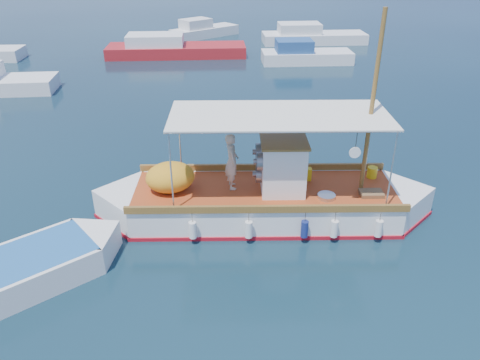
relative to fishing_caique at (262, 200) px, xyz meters
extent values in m
plane|color=black|center=(-0.33, -0.26, -0.58)|extent=(160.00, 160.00, 0.00)
cube|color=white|center=(0.06, -0.02, -0.20)|extent=(8.52, 4.74, 1.19)
cube|color=white|center=(-3.84, 1.05, -0.20)|extent=(2.61, 2.61, 1.19)
cube|color=white|center=(3.97, -1.09, -0.20)|extent=(2.61, 2.61, 1.19)
cube|color=#A40F1B|center=(0.06, -0.02, -0.56)|extent=(8.65, 4.85, 0.19)
cube|color=#A13D19|center=(0.06, -0.02, 0.37)|extent=(8.46, 4.53, 0.06)
cube|color=brown|center=(0.42, 1.30, 0.50)|extent=(7.94, 2.27, 0.22)
cube|color=brown|center=(-0.30, -1.33, 0.50)|extent=(7.94, 2.27, 0.22)
cube|color=white|center=(0.58, -0.16, 1.20)|extent=(1.62, 1.70, 1.62)
cube|color=brown|center=(0.58, -0.16, 2.05)|extent=(1.75, 1.83, 0.06)
cylinder|color=slate|center=(-0.19, -0.31, 1.53)|extent=(0.37, 0.58, 0.54)
cylinder|color=slate|center=(0.00, 0.36, 1.53)|extent=(0.37, 0.58, 0.54)
cylinder|color=slate|center=(-0.10, 0.03, 0.93)|extent=(0.37, 0.58, 0.54)
cylinder|color=brown|center=(2.98, -0.81, 3.09)|extent=(0.16, 0.16, 5.40)
cylinder|color=brown|center=(2.14, -0.59, 2.66)|extent=(1.90, 0.60, 0.09)
cylinder|color=silver|center=(-2.23, 1.84, 1.61)|extent=(0.06, 0.06, 2.43)
cylinder|color=silver|center=(-2.86, -0.45, 1.61)|extent=(0.06, 0.06, 2.43)
cylinder|color=silver|center=(3.71, 0.22, 1.61)|extent=(0.06, 0.06, 2.43)
cylinder|color=silver|center=(3.08, -2.07, 1.61)|extent=(0.06, 0.06, 2.43)
cube|color=silver|center=(0.43, -0.12, 2.84)|extent=(6.83, 4.18, 0.04)
ellipsoid|color=orange|center=(-2.75, 0.75, 0.85)|extent=(1.80, 1.64, 0.91)
cube|color=gold|center=(1.57, 0.19, 0.61)|extent=(0.31, 0.26, 0.43)
cylinder|color=gold|center=(3.70, -0.23, 0.58)|extent=(0.40, 0.40, 0.37)
cube|color=brown|center=(3.07, -1.29, 0.46)|extent=(0.81, 0.65, 0.13)
cylinder|color=#B2B2B2|center=(1.67, -1.07, 0.46)|extent=(0.66, 0.66, 0.13)
cylinder|color=white|center=(2.05, -1.74, 2.15)|extent=(0.32, 0.12, 0.32)
cylinder|color=white|center=(-2.42, -0.90, -0.09)|extent=(0.27, 0.27, 0.52)
cylinder|color=navy|center=(0.70, -1.76, -0.09)|extent=(0.27, 0.27, 0.52)
cylinder|color=white|center=(2.79, -2.33, -0.09)|extent=(0.27, 0.27, 0.52)
imported|color=#BBB09B|center=(-0.88, 0.40, 1.30)|extent=(0.51, 0.70, 1.79)
cube|color=white|center=(-5.33, -0.68, -0.30)|extent=(1.84, 1.84, 1.00)
cube|color=maroon|center=(1.04, 22.93, -0.28)|extent=(10.49, 4.94, 1.00)
cube|color=silver|center=(-0.44, 23.26, 0.62)|extent=(4.47, 3.20, 0.80)
cube|color=silver|center=(9.48, 18.34, -0.28)|extent=(6.58, 3.52, 1.00)
cube|color=#274D84|center=(8.57, 18.55, 0.62)|extent=(2.85, 2.37, 0.80)
cube|color=silver|center=(12.78, 24.45, -0.28)|extent=(8.83, 4.31, 1.00)
cube|color=silver|center=(11.54, 24.72, 0.62)|extent=(3.78, 2.87, 0.80)
cube|color=silver|center=(4.63, 29.62, -0.28)|extent=(6.46, 4.36, 1.00)
cube|color=silver|center=(3.78, 29.24, 0.62)|extent=(2.95, 2.57, 0.80)
camera|label=1|loc=(-4.25, -12.09, 7.47)|focal=35.00mm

